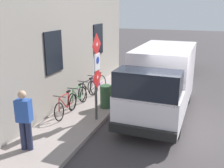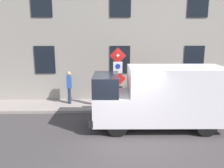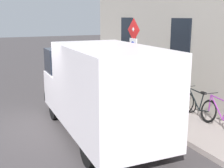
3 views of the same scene
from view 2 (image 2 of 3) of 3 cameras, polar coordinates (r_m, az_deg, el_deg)
The scene contains 11 objects.
ground_plane at distance 8.57m, azimuth 3.84°, elevation -13.43°, with size 80.00×80.00×0.00m, color #403B3C.
sidewalk_slab at distance 11.98m, azimuth 2.24°, elevation -5.45°, with size 1.99×16.96×0.14m, color gray.
building_facade at distance 12.75m, azimuth 2.00°, elevation 12.44°, with size 0.75×14.96×7.50m.
sign_post_stacked at distance 10.74m, azimuth 1.47°, elevation 3.02°, with size 0.15×0.56×2.90m.
delivery_van at distance 9.27m, azimuth 12.24°, elevation -2.90°, with size 2.10×5.37×2.50m.
bicycle_purple at distance 12.73m, azimuth 14.25°, elevation -2.70°, with size 0.46×1.72×0.89m.
bicycle_black at distance 12.50m, azimuth 9.94°, elevation -2.77°, with size 0.46×1.72×0.89m.
bicycle_green at distance 12.34m, azimuth 5.51°, elevation -2.83°, with size 0.46×1.71×0.89m.
bicycle_red at distance 12.27m, azimuth 0.99°, elevation -2.87°, with size 0.46×1.71×0.89m.
pedestrian at distance 12.12m, azimuth -10.81°, elevation -0.55°, with size 0.44×0.33×1.72m.
litter_bin at distance 11.31m, azimuth 7.33°, elevation -3.86°, with size 0.44×0.44×0.90m, color #2D5133.
Camera 2 is at (-7.69, 0.75, 3.71)m, focal length 36.05 mm.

